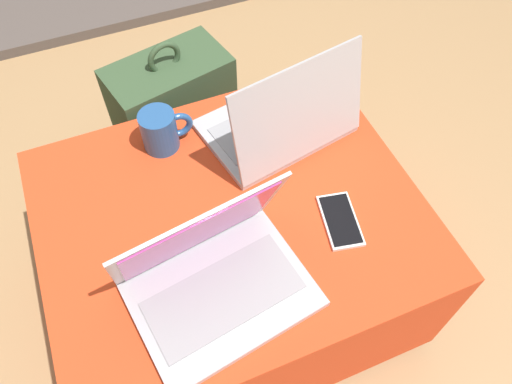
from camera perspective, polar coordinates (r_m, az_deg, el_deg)
ground_plane at (r=1.50m, az=-2.22°, el=-11.11°), size 14.00×14.00×0.00m
ottoman at (r=1.31m, az=-2.52°, el=-7.24°), size 0.85×0.71×0.43m
laptop_near at (r=0.99m, az=-4.84°, el=-9.30°), size 0.38×0.31×0.26m
laptop_far at (r=1.22m, az=3.01°, el=8.06°), size 0.38×0.31×0.26m
cell_phone at (r=1.12m, az=9.60°, el=-3.22°), size 0.10×0.15×0.01m
backpack at (r=1.61m, az=-9.25°, el=8.07°), size 0.38×0.30×0.52m
coffee_mug at (r=1.22m, az=-10.80°, el=6.95°), size 0.13×0.09×0.10m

